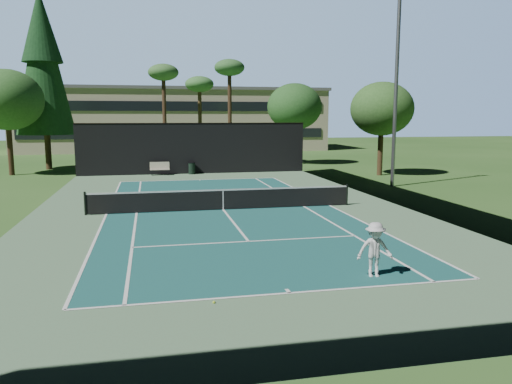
{
  "coord_description": "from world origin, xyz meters",
  "views": [
    {
      "loc": [
        -3.39,
        -23.71,
        4.5
      ],
      "look_at": [
        1.0,
        -3.0,
        1.3
      ],
      "focal_mm": 35.0,
      "sensor_mm": 36.0,
      "label": 1
    }
  ],
  "objects_px": {
    "tennis_ball_a": "(214,302)",
    "trash_bin": "(192,168)",
    "player": "(375,250)",
    "tennis_ball_c": "(237,202)",
    "tennis_ball_d": "(135,194)",
    "park_bench": "(160,168)",
    "tennis_net": "(223,199)",
    "tennis_ball_b": "(221,199)"
  },
  "relations": [
    {
      "from": "tennis_ball_a",
      "to": "trash_bin",
      "type": "relative_size",
      "value": 0.07
    },
    {
      "from": "player",
      "to": "tennis_ball_c",
      "type": "distance_m",
      "value": 12.97
    },
    {
      "from": "tennis_ball_a",
      "to": "tennis_ball_c",
      "type": "distance_m",
      "value": 14.27
    },
    {
      "from": "tennis_ball_d",
      "to": "park_bench",
      "type": "xyz_separation_m",
      "value": [
        1.6,
        9.75,
        0.51
      ]
    },
    {
      "from": "tennis_net",
      "to": "tennis_ball_d",
      "type": "bearing_deg",
      "value": 126.78
    },
    {
      "from": "tennis_ball_d",
      "to": "trash_bin",
      "type": "relative_size",
      "value": 0.07
    },
    {
      "from": "player",
      "to": "tennis_ball_a",
      "type": "xyz_separation_m",
      "value": [
        -4.71,
        -1.12,
        -0.75
      ]
    },
    {
      "from": "tennis_ball_b",
      "to": "tennis_ball_d",
      "type": "relative_size",
      "value": 1.05
    },
    {
      "from": "tennis_net",
      "to": "trash_bin",
      "type": "distance_m",
      "value": 15.67
    },
    {
      "from": "trash_bin",
      "to": "tennis_net",
      "type": "bearing_deg",
      "value": -89.16
    },
    {
      "from": "tennis_ball_a",
      "to": "park_bench",
      "type": "distance_m",
      "value": 27.71
    },
    {
      "from": "park_bench",
      "to": "trash_bin",
      "type": "relative_size",
      "value": 1.59
    },
    {
      "from": "tennis_ball_d",
      "to": "trash_bin",
      "type": "height_order",
      "value": "trash_bin"
    },
    {
      "from": "trash_bin",
      "to": "tennis_ball_c",
      "type": "bearing_deg",
      "value": -84.97
    },
    {
      "from": "player",
      "to": "tennis_ball_d",
      "type": "relative_size",
      "value": 24.71
    },
    {
      "from": "player",
      "to": "trash_bin",
      "type": "distance_m",
      "value": 26.88
    },
    {
      "from": "player",
      "to": "tennis_ball_c",
      "type": "xyz_separation_m",
      "value": [
        -1.73,
        12.84,
        -0.75
      ]
    },
    {
      "from": "tennis_ball_d",
      "to": "trash_bin",
      "type": "bearing_deg",
      "value": 67.52
    },
    {
      "from": "tennis_ball_b",
      "to": "tennis_ball_d",
      "type": "height_order",
      "value": "tennis_ball_b"
    },
    {
      "from": "tennis_ball_b",
      "to": "park_bench",
      "type": "bearing_deg",
      "value": 103.6
    },
    {
      "from": "tennis_ball_c",
      "to": "tennis_ball_a",
      "type": "bearing_deg",
      "value": -102.06
    },
    {
      "from": "player",
      "to": "tennis_ball_b",
      "type": "bearing_deg",
      "value": 109.38
    },
    {
      "from": "park_bench",
      "to": "trash_bin",
      "type": "height_order",
      "value": "park_bench"
    },
    {
      "from": "tennis_ball_a",
      "to": "player",
      "type": "bearing_deg",
      "value": 13.33
    },
    {
      "from": "tennis_net",
      "to": "player",
      "type": "height_order",
      "value": "player"
    },
    {
      "from": "tennis_net",
      "to": "tennis_ball_b",
      "type": "xyz_separation_m",
      "value": [
        0.31,
        2.99,
        -0.52
      ]
    },
    {
      "from": "tennis_net",
      "to": "tennis_ball_d",
      "type": "xyz_separation_m",
      "value": [
        -4.32,
        5.78,
        -0.53
      ]
    },
    {
      "from": "player",
      "to": "trash_bin",
      "type": "bearing_deg",
      "value": 105.94
    },
    {
      "from": "tennis_ball_c",
      "to": "trash_bin",
      "type": "relative_size",
      "value": 0.08
    },
    {
      "from": "tennis_net",
      "to": "player",
      "type": "bearing_deg",
      "value": -76.15
    },
    {
      "from": "tennis_ball_b",
      "to": "player",
      "type": "bearing_deg",
      "value": -80.25
    },
    {
      "from": "tennis_ball_a",
      "to": "tennis_ball_c",
      "type": "relative_size",
      "value": 0.93
    },
    {
      "from": "player",
      "to": "tennis_ball_d",
      "type": "bearing_deg",
      "value": 122.34
    },
    {
      "from": "tennis_ball_d",
      "to": "park_bench",
      "type": "bearing_deg",
      "value": 80.68
    },
    {
      "from": "player",
      "to": "park_bench",
      "type": "bearing_deg",
      "value": 111.21
    },
    {
      "from": "tennis_ball_a",
      "to": "tennis_ball_b",
      "type": "xyz_separation_m",
      "value": [
        2.3,
        15.15,
        -0.0
      ]
    },
    {
      "from": "tennis_ball_b",
      "to": "park_bench",
      "type": "xyz_separation_m",
      "value": [
        -3.04,
        12.54,
        0.51
      ]
    },
    {
      "from": "tennis_ball_a",
      "to": "tennis_ball_c",
      "type": "bearing_deg",
      "value": 77.94
    },
    {
      "from": "player",
      "to": "tennis_ball_c",
      "type": "height_order",
      "value": "player"
    },
    {
      "from": "tennis_ball_b",
      "to": "tennis_ball_c",
      "type": "relative_size",
      "value": 0.88
    },
    {
      "from": "player",
      "to": "tennis_ball_a",
      "type": "relative_size",
      "value": 22.32
    },
    {
      "from": "tennis_ball_b",
      "to": "tennis_ball_c",
      "type": "xyz_separation_m",
      "value": [
        0.68,
        -1.2,
        0.0
      ]
    }
  ]
}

